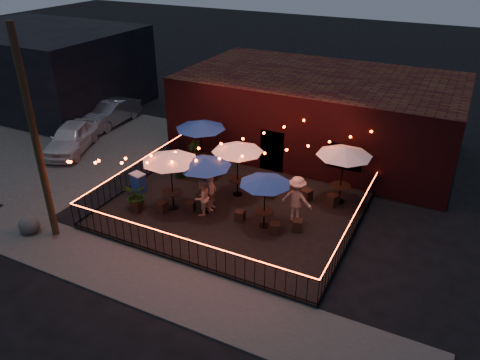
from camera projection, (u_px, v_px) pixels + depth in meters
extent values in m
plane|color=black|center=(210.00, 236.00, 18.13)|extent=(110.00, 110.00, 0.00)
cube|color=black|center=(233.00, 210.00, 19.68)|extent=(10.00, 8.00, 0.15)
cube|color=#3F3C3A|center=(161.00, 285.00, 15.55)|extent=(18.00, 2.50, 0.05)
cube|color=#3F3C3A|center=(59.00, 144.00, 26.06)|extent=(11.00, 12.00, 0.02)
cube|color=#340E10|center=(319.00, 113.00, 24.71)|extent=(14.00, 8.00, 4.00)
cube|color=black|center=(273.00, 152.00, 22.46)|extent=(1.20, 0.24, 2.20)
cube|color=black|center=(345.00, 156.00, 20.83)|extent=(1.60, 0.24, 1.20)
cube|color=black|center=(42.00, 67.00, 31.23)|extent=(12.00, 9.00, 5.00)
cylinder|color=#322514|center=(35.00, 139.00, 16.36)|extent=(0.26, 0.26, 8.00)
cube|color=black|center=(181.00, 259.00, 16.44)|extent=(10.00, 0.04, 0.04)
cube|color=black|center=(179.00, 238.00, 16.01)|extent=(10.00, 0.04, 0.04)
cube|color=#F44116|center=(179.00, 237.00, 16.00)|extent=(10.00, 0.03, 0.02)
cube|color=black|center=(137.00, 182.00, 21.59)|extent=(0.04, 8.00, 0.04)
cube|color=black|center=(135.00, 164.00, 21.16)|extent=(0.04, 8.00, 0.04)
cube|color=#F44116|center=(135.00, 163.00, 21.15)|extent=(0.03, 8.00, 0.02)
cube|color=black|center=(351.00, 238.00, 17.62)|extent=(0.04, 8.00, 0.04)
cube|color=black|center=(354.00, 217.00, 17.19)|extent=(0.04, 8.00, 0.04)
cube|color=#F44116|center=(354.00, 216.00, 17.18)|extent=(0.03, 8.00, 0.02)
cylinder|color=black|center=(174.00, 207.00, 19.70)|extent=(0.46, 0.46, 0.03)
cylinder|color=black|center=(173.00, 200.00, 19.52)|extent=(0.06, 0.06, 0.75)
cylinder|color=black|center=(173.00, 192.00, 19.34)|extent=(0.84, 0.84, 0.04)
cylinder|color=black|center=(172.00, 181.00, 19.12)|extent=(0.05, 0.05, 2.51)
cone|color=silver|center=(170.00, 157.00, 18.60)|extent=(2.89, 2.89, 0.37)
cylinder|color=black|center=(202.00, 171.00, 22.74)|extent=(0.47, 0.47, 0.03)
cylinder|color=black|center=(202.00, 164.00, 22.57)|extent=(0.06, 0.06, 0.77)
cylinder|color=black|center=(202.00, 156.00, 22.38)|extent=(0.86, 0.86, 0.04)
cylinder|color=black|center=(201.00, 147.00, 22.15)|extent=(0.05, 0.05, 2.57)
cone|color=navy|center=(200.00, 125.00, 21.63)|extent=(2.98, 2.98, 0.37)
cylinder|color=black|center=(206.00, 210.00, 19.48)|extent=(0.44, 0.44, 0.03)
cylinder|color=black|center=(206.00, 203.00, 19.32)|extent=(0.06, 0.06, 0.72)
cylinder|color=black|center=(205.00, 195.00, 19.14)|extent=(0.80, 0.80, 0.04)
cylinder|color=black|center=(205.00, 185.00, 18.93)|extent=(0.04, 0.04, 2.40)
cone|color=navy|center=(204.00, 162.00, 18.44)|extent=(2.54, 2.54, 0.35)
cylinder|color=black|center=(238.00, 194.00, 20.71)|extent=(0.44, 0.44, 0.03)
cylinder|color=black|center=(238.00, 187.00, 20.54)|extent=(0.06, 0.06, 0.72)
cylinder|color=black|center=(238.00, 179.00, 20.37)|extent=(0.80, 0.80, 0.04)
cylinder|color=black|center=(238.00, 170.00, 20.15)|extent=(0.04, 0.04, 2.41)
cone|color=silver|center=(237.00, 148.00, 19.66)|extent=(2.73, 2.73, 0.35)
cylinder|color=black|center=(264.00, 226.00, 18.47)|extent=(0.40, 0.40, 0.03)
cylinder|color=black|center=(264.00, 219.00, 18.32)|extent=(0.05, 0.05, 0.66)
cylinder|color=black|center=(264.00, 211.00, 18.16)|extent=(0.73, 0.73, 0.04)
cylinder|color=black|center=(265.00, 202.00, 17.97)|extent=(0.04, 0.04, 2.19)
cone|color=navy|center=(265.00, 180.00, 17.52)|extent=(2.08, 2.08, 0.32)
cylinder|color=black|center=(339.00, 201.00, 20.16)|extent=(0.46, 0.46, 0.03)
cylinder|color=black|center=(340.00, 194.00, 19.98)|extent=(0.06, 0.06, 0.76)
cylinder|color=black|center=(341.00, 186.00, 19.80)|extent=(0.84, 0.84, 0.04)
cylinder|color=black|center=(342.00, 175.00, 19.57)|extent=(0.05, 0.05, 2.53)
cone|color=silver|center=(345.00, 151.00, 19.06)|extent=(3.01, 3.01, 0.37)
cube|color=black|center=(136.00, 207.00, 19.36)|extent=(0.39, 0.39, 0.43)
cube|color=black|center=(162.00, 207.00, 19.31)|extent=(0.42, 0.42, 0.46)
cube|color=black|center=(169.00, 165.00, 22.84)|extent=(0.37, 0.37, 0.42)
cube|color=black|center=(212.00, 176.00, 21.88)|extent=(0.40, 0.40, 0.40)
cube|color=black|center=(190.00, 206.00, 19.42)|extent=(0.39, 0.39, 0.41)
cube|color=black|center=(240.00, 216.00, 18.74)|extent=(0.39, 0.39, 0.43)
cube|color=black|center=(251.00, 181.00, 21.35)|extent=(0.43, 0.43, 0.46)
cube|color=black|center=(271.00, 192.00, 20.40)|extent=(0.48, 0.48, 0.51)
cube|color=black|center=(275.00, 228.00, 17.93)|extent=(0.47, 0.47, 0.43)
cube|color=black|center=(297.00, 225.00, 18.10)|extent=(0.49, 0.49, 0.46)
cube|color=black|center=(306.00, 195.00, 20.16)|extent=(0.52, 0.52, 0.49)
cube|color=black|center=(333.00, 200.00, 19.79)|extent=(0.55, 0.55, 0.49)
imported|color=tan|center=(212.00, 192.00, 19.26)|extent=(0.52, 0.66, 1.59)
imported|color=beige|center=(202.00, 197.00, 18.88)|extent=(0.78, 0.90, 1.58)
imported|color=tan|center=(297.00, 199.00, 18.41)|extent=(1.27, 0.76, 1.94)
imported|color=#10350C|center=(137.00, 196.00, 19.37)|extent=(1.34, 1.27, 1.19)
imported|color=#1B3A11|center=(182.00, 163.00, 21.85)|extent=(0.96, 0.86, 1.46)
imported|color=#13350C|center=(194.00, 154.00, 22.98)|extent=(0.93, 0.93, 1.31)
cube|color=#1B42A2|center=(138.00, 183.00, 20.82)|extent=(0.69, 0.55, 0.81)
cube|color=silver|center=(137.00, 174.00, 20.62)|extent=(0.74, 0.60, 0.05)
ellipsoid|color=#3F3F3B|center=(29.00, 225.00, 18.17)|extent=(1.12, 1.05, 0.70)
imported|color=silver|center=(71.00, 138.00, 24.93)|extent=(3.29, 4.72, 1.49)
imported|color=gray|center=(110.00, 113.00, 28.46)|extent=(1.72, 4.47, 1.45)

